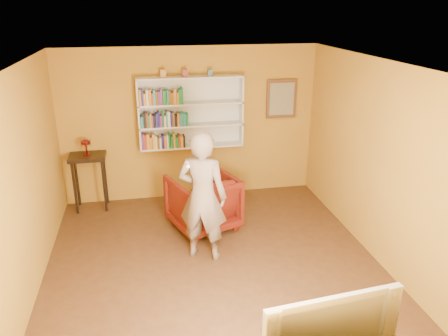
{
  "coord_description": "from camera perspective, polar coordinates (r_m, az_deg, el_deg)",
  "views": [
    {
      "loc": [
        -0.84,
        -4.96,
        3.37
      ],
      "look_at": [
        0.27,
        0.75,
        1.16
      ],
      "focal_mm": 35.0,
      "sensor_mm": 36.0,
      "label": 1
    }
  ],
  "objects": [
    {
      "name": "television",
      "position": [
        3.93,
        13.03,
        -19.09
      ],
      "size": [
        1.2,
        0.27,
        0.69
      ],
      "primitive_type": "imported",
      "rotation": [
        0.0,
        0.0,
        0.1
      ],
      "color": "black",
      "rests_on": "tv_cabinet"
    },
    {
      "name": "ornament_left",
      "position": [
        7.4,
        -7.98,
        12.13
      ],
      "size": [
        0.09,
        0.09,
        0.13
      ],
      "primitive_type": "cube",
      "color": "#B27833",
      "rests_on": "bookshelf"
    },
    {
      "name": "ruby_lustre",
      "position": [
        7.6,
        -17.6,
        3.01
      ],
      "size": [
        0.17,
        0.16,
        0.27
      ],
      "color": "maroon",
      "rests_on": "console_table"
    },
    {
      "name": "console_table",
      "position": [
        7.71,
        -17.31,
        0.45
      ],
      "size": [
        0.6,
        0.46,
        0.98
      ],
      "color": "black",
      "rests_on": "ground"
    },
    {
      "name": "bookshelf",
      "position": [
        7.63,
        -4.39,
        7.3
      ],
      "size": [
        1.8,
        0.29,
        1.23
      ],
      "color": "silver",
      "rests_on": "room_shell"
    },
    {
      "name": "ornament_centre",
      "position": [
        7.43,
        -5.13,
        12.26
      ],
      "size": [
        0.09,
        0.09,
        0.12
      ],
      "primitive_type": "cube",
      "color": "maroon",
      "rests_on": "bookshelf"
    },
    {
      "name": "books_row_upper",
      "position": [
        7.42,
        -8.24,
        9.14
      ],
      "size": [
        0.72,
        0.19,
        0.27
      ],
      "color": "orange",
      "rests_on": "bookshelf"
    },
    {
      "name": "books_row_middle",
      "position": [
        7.51,
        -7.74,
        6.28
      ],
      "size": [
        0.8,
        0.19,
        0.27
      ],
      "color": "teal",
      "rests_on": "bookshelf"
    },
    {
      "name": "person",
      "position": [
        5.89,
        -2.82,
        -3.76
      ],
      "size": [
        0.79,
        0.68,
        1.84
      ],
      "primitive_type": "imported",
      "rotation": [
        0.0,
        0.0,
        2.72
      ],
      "color": "#776557",
      "rests_on": "ground"
    },
    {
      "name": "game_remote",
      "position": [
        5.33,
        -4.8,
        0.47
      ],
      "size": [
        0.04,
        0.15,
        0.04
      ],
      "primitive_type": "cube",
      "color": "white",
      "rests_on": "person"
    },
    {
      "name": "ornament_right",
      "position": [
        7.49,
        -1.84,
        12.34
      ],
      "size": [
        0.08,
        0.08,
        0.11
      ],
      "primitive_type": "cube",
      "color": "#476A76",
      "rests_on": "bookshelf"
    },
    {
      "name": "books_row_lower",
      "position": [
        7.61,
        -8.02,
        3.49
      ],
      "size": [
        0.73,
        0.19,
        0.27
      ],
      "color": "#69297B",
      "rests_on": "bookshelf"
    },
    {
      "name": "room_shell",
      "position": [
        5.56,
        -1.24,
        -4.27
      ],
      "size": [
        5.3,
        5.8,
        2.88
      ],
      "color": "#422815",
      "rests_on": "ground"
    },
    {
      "name": "framed_painting",
      "position": [
        7.99,
        7.51,
        8.95
      ],
      "size": [
        0.55,
        0.05,
        0.7
      ],
      "color": "#573319",
      "rests_on": "room_shell"
    },
    {
      "name": "armchair",
      "position": [
        6.87,
        -2.76,
        -4.45
      ],
      "size": [
        1.21,
        1.23,
        0.88
      ],
      "primitive_type": "imported",
      "rotation": [
        0.0,
        0.0,
        3.49
      ],
      "color": "#4D0A05",
      "rests_on": "ground"
    }
  ]
}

